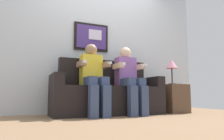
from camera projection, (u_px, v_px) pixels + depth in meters
ground_plane at (116, 117)px, 3.16m from camera, size 5.45×5.45×0.00m
back_wall_assembly at (98, 41)px, 4.01m from camera, size 4.19×0.10×2.60m
couch at (108, 95)px, 3.50m from camera, size 1.79×0.58×0.90m
person_on_left at (93, 75)px, 3.26m from camera, size 0.46×0.56×1.11m
person_on_right at (129, 77)px, 3.50m from camera, size 0.46×0.56×1.11m
side_table_right at (174, 99)px, 3.89m from camera, size 0.40×0.40×0.50m
table_lamp at (172, 65)px, 3.99m from camera, size 0.22×0.22×0.46m
spare_remote_on_table at (180, 84)px, 3.85m from camera, size 0.04×0.13×0.02m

